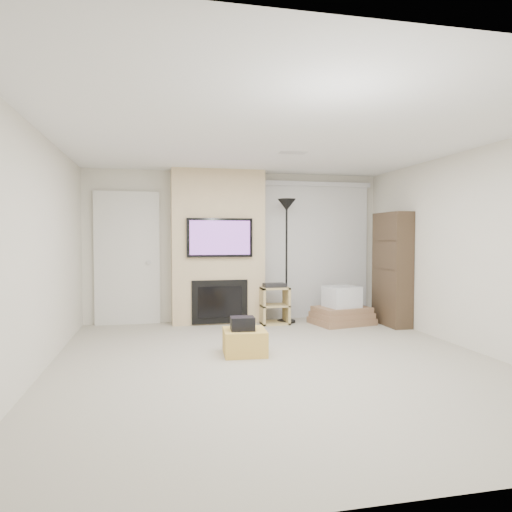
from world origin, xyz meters
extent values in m
cube|color=#B4AD9A|center=(0.00, 0.00, 0.00)|extent=(5.00, 5.50, 0.00)
cube|color=white|center=(0.00, 0.00, 2.50)|extent=(5.00, 5.50, 0.00)
cube|color=silver|center=(0.00, 2.75, 1.25)|extent=(5.00, 0.00, 2.50)
cube|color=silver|center=(0.00, -2.75, 1.25)|extent=(5.00, 0.00, 2.50)
cube|color=silver|center=(-2.50, 0.00, 1.25)|extent=(0.00, 5.50, 2.50)
cube|color=silver|center=(2.50, 0.00, 1.25)|extent=(0.00, 5.50, 2.50)
cube|color=silver|center=(0.40, 0.80, 2.50)|extent=(0.35, 0.18, 0.01)
cube|color=gold|center=(-0.30, 0.44, 0.15)|extent=(0.53, 0.53, 0.30)
cube|color=black|center=(-0.33, 0.40, 0.38)|extent=(0.29, 0.24, 0.16)
cube|color=#D7BA8B|center=(-0.35, 2.55, 1.25)|extent=(1.50, 0.40, 2.50)
cube|color=black|center=(-0.35, 2.32, 1.40)|extent=(1.05, 0.06, 0.62)
cube|color=#753E95|center=(-0.35, 2.29, 1.40)|extent=(0.96, 0.00, 0.54)
cube|color=black|center=(-0.35, 2.34, 0.37)|extent=(0.90, 0.04, 0.70)
cube|color=black|center=(-0.35, 2.32, 0.37)|extent=(0.70, 0.02, 0.50)
cube|color=silver|center=(-1.80, 2.71, 1.07)|extent=(1.02, 0.08, 2.14)
cube|color=silver|center=(-1.80, 2.72, 1.02)|extent=(0.90, 0.05, 2.05)
cylinder|color=silver|center=(-1.46, 2.67, 1.00)|extent=(0.07, 0.06, 0.07)
cube|color=silver|center=(1.40, 2.69, 2.33)|extent=(1.98, 0.10, 0.08)
cube|color=silver|center=(1.40, 2.70, 1.15)|extent=(1.90, 0.03, 2.29)
cylinder|color=black|center=(0.75, 2.32, 0.02)|extent=(0.30, 0.30, 0.03)
cylinder|color=black|center=(0.75, 2.32, 0.97)|extent=(0.03, 0.03, 1.89)
cone|color=black|center=(0.75, 2.32, 1.94)|extent=(0.30, 0.30, 0.19)
cube|color=tan|center=(0.32, 2.24, 0.30)|extent=(0.04, 0.38, 0.60)
cube|color=tan|center=(0.73, 2.24, 0.30)|extent=(0.04, 0.38, 0.60)
cube|color=tan|center=(0.53, 2.24, 0.01)|extent=(0.45, 0.38, 0.03)
cube|color=tan|center=(0.53, 2.24, 0.30)|extent=(0.45, 0.38, 0.03)
cube|color=tan|center=(0.53, 2.24, 0.58)|extent=(0.45, 0.38, 0.03)
cube|color=black|center=(0.53, 2.24, 0.63)|extent=(0.35, 0.25, 0.06)
cube|color=#936C4E|center=(1.59, 2.00, 0.05)|extent=(1.03, 0.86, 0.10)
cube|color=#936C4E|center=(1.59, 2.00, 0.14)|extent=(0.98, 0.80, 0.09)
cube|color=#936C4E|center=(1.59, 2.00, 0.23)|extent=(0.93, 0.75, 0.09)
cube|color=silver|center=(1.59, 2.00, 0.44)|extent=(0.58, 0.54, 0.33)
cube|color=#382A1C|center=(2.34, 1.74, 0.90)|extent=(0.30, 0.80, 1.80)
cube|color=#382A1C|center=(2.32, 1.74, 0.45)|extent=(0.26, 0.72, 0.02)
cube|color=#382A1C|center=(2.32, 1.74, 0.90)|extent=(0.26, 0.72, 0.02)
cube|color=#382A1C|center=(2.32, 1.74, 1.35)|extent=(0.26, 0.72, 0.02)
camera|label=1|loc=(-1.30, -4.90, 1.41)|focal=32.00mm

